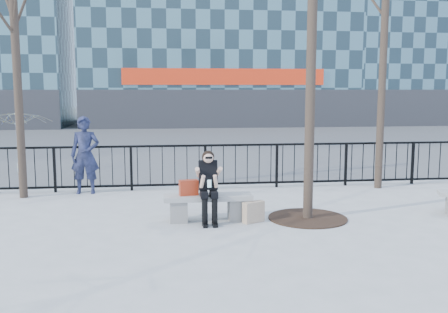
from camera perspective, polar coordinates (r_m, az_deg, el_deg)
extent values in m
plane|color=#959590|center=(9.47, -1.84, -7.30)|extent=(120.00, 120.00, 0.00)
cube|color=#474747|center=(24.25, -4.97, 1.91)|extent=(60.00, 23.00, 0.01)
cube|color=black|center=(12.22, -3.10, 1.26)|extent=(14.00, 0.05, 0.05)
cube|color=black|center=(12.36, -3.07, -3.17)|extent=(14.00, 0.05, 0.05)
cube|color=#2D2D30|center=(31.33, 0.08, 5.45)|extent=(18.00, 0.08, 2.40)
cube|color=red|center=(31.25, 0.10, 9.11)|extent=(12.60, 0.12, 1.00)
cylinder|color=black|center=(9.50, 10.05, 15.45)|extent=(0.18, 0.18, 7.50)
cylinder|color=black|center=(12.07, -22.69, 10.92)|extent=(0.18, 0.18, 6.50)
cylinder|color=black|center=(12.90, 17.79, 12.02)|extent=(0.18, 0.18, 7.00)
cylinder|color=black|center=(9.72, 9.53, -6.94)|extent=(1.50, 1.50, 0.02)
cube|color=slate|center=(9.39, -5.21, -6.20)|extent=(0.32, 0.38, 0.40)
cube|color=slate|center=(9.48, 1.49, -6.03)|extent=(0.32, 0.38, 0.40)
cube|color=gray|center=(9.37, -1.85, -4.67)|extent=(1.65, 0.46, 0.09)
cube|color=#A02B13|center=(9.32, -4.06, -3.57)|extent=(0.37, 0.22, 0.28)
cube|color=beige|center=(9.31, 3.39, -6.34)|extent=(0.44, 0.32, 0.39)
imported|color=black|center=(12.15, -15.59, 0.16)|extent=(0.68, 0.46, 1.83)
imported|color=yellow|center=(15.68, -22.63, 1.56)|extent=(2.07, 2.11, 1.86)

